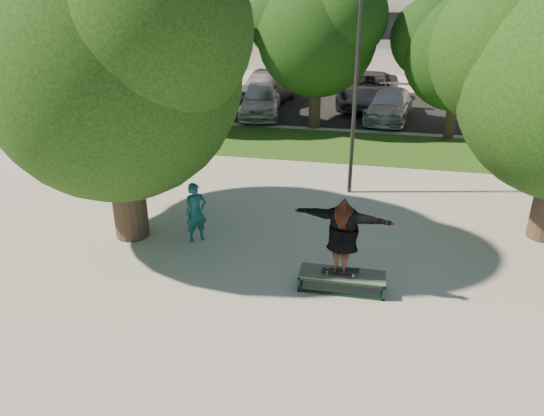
% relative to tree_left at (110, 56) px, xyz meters
% --- Properties ---
extents(ground, '(120.00, 120.00, 0.00)m').
position_rel_tree_left_xyz_m(ground, '(4.29, -1.09, -4.42)').
color(ground, '#9C998F').
rests_on(ground, ground).
extents(grass_strip, '(30.00, 4.00, 0.02)m').
position_rel_tree_left_xyz_m(grass_strip, '(5.29, 8.41, -4.41)').
color(grass_strip, '#194B15').
rests_on(grass_strip, ground).
extents(asphalt_strip, '(40.00, 8.00, 0.01)m').
position_rel_tree_left_xyz_m(asphalt_strip, '(4.29, 14.91, -4.42)').
color(asphalt_strip, black).
rests_on(asphalt_strip, ground).
extents(tree_left, '(6.96, 5.95, 7.12)m').
position_rel_tree_left_xyz_m(tree_left, '(0.00, 0.00, 0.00)').
color(tree_left, '#38281E').
rests_on(tree_left, ground).
extents(bg_tree_left, '(5.28, 4.51, 5.77)m').
position_rel_tree_left_xyz_m(bg_tree_left, '(-2.28, 9.98, -0.69)').
color(bg_tree_left, '#38281E').
rests_on(bg_tree_left, ground).
extents(bg_tree_mid, '(5.76, 4.92, 6.24)m').
position_rel_tree_left_xyz_m(bg_tree_mid, '(3.22, 10.98, -0.41)').
color(bg_tree_mid, '#38281E').
rests_on(bg_tree_mid, ground).
extents(bg_tree_right, '(5.04, 4.31, 5.43)m').
position_rel_tree_left_xyz_m(bg_tree_right, '(8.73, 10.47, -0.93)').
color(bg_tree_right, '#38281E').
rests_on(bg_tree_right, ground).
extents(lamppost, '(0.25, 0.15, 6.11)m').
position_rel_tree_left_xyz_m(lamppost, '(5.29, 3.91, -1.27)').
color(lamppost, '#2D2D30').
rests_on(lamppost, ground).
extents(grind_box, '(1.80, 0.60, 0.38)m').
position_rel_tree_left_xyz_m(grind_box, '(5.52, -1.53, -4.23)').
color(grind_box, black).
rests_on(grind_box, ground).
extents(skater_rig, '(2.08, 0.85, 1.72)m').
position_rel_tree_left_xyz_m(skater_rig, '(5.48, -1.53, -3.15)').
color(skater_rig, white).
rests_on(skater_rig, grind_box).
extents(bystander, '(0.66, 0.63, 1.51)m').
position_rel_tree_left_xyz_m(bystander, '(1.79, -0.01, -3.67)').
color(bystander, '#175758').
rests_on(bystander, ground).
extents(car_silver_a, '(2.41, 4.59, 1.49)m').
position_rel_tree_left_xyz_m(car_silver_a, '(0.58, 12.41, -3.68)').
color(car_silver_a, '#B9B9BF').
rests_on(car_silver_a, asphalt_strip).
extents(car_dark, '(2.46, 5.00, 1.58)m').
position_rel_tree_left_xyz_m(car_dark, '(0.50, 14.75, -3.63)').
color(car_dark, black).
rests_on(car_dark, asphalt_strip).
extents(car_grey, '(3.01, 5.81, 1.57)m').
position_rel_tree_left_xyz_m(car_grey, '(5.39, 15.41, -3.64)').
color(car_grey, slate).
rests_on(car_grey, asphalt_strip).
extents(car_silver_b, '(2.33, 4.64, 1.29)m').
position_rel_tree_left_xyz_m(car_silver_b, '(6.40, 12.96, -3.78)').
color(car_silver_b, silver).
rests_on(car_silver_b, asphalt_strip).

